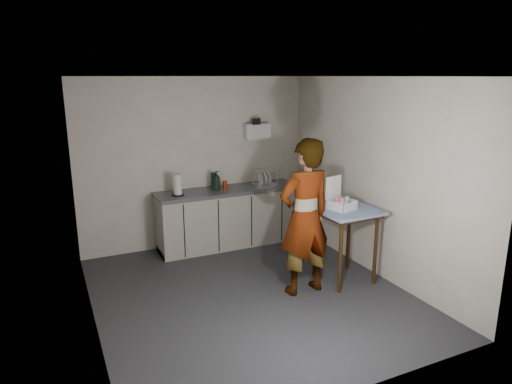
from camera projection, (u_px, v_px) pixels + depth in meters
name	position (u px, v px, depth m)	size (l,w,h in m)	color
ground	(250.00, 294.00, 5.61)	(4.00, 4.00, 0.00)	#2B2C31
wall_back	(196.00, 163.00, 7.03)	(3.60, 0.02, 2.60)	beige
wall_right	(373.00, 178.00, 6.03)	(0.02, 4.00, 2.60)	beige
wall_left	(87.00, 211.00, 4.55)	(0.02, 4.00, 2.60)	beige
ceiling	(249.00, 77.00, 4.97)	(3.60, 4.00, 0.01)	white
kitchen_counter	(228.00, 219.00, 7.16)	(2.24, 0.62, 0.91)	black
wall_shelf	(257.00, 131.00, 7.27)	(0.42, 0.18, 0.37)	white
side_table	(346.00, 218.00, 5.81)	(0.77, 0.77, 0.97)	#361F0C
standing_man	(305.00, 217.00, 5.46)	(0.70, 0.46, 1.92)	#B2A593
soap_bottle	(217.00, 181.00, 6.90)	(0.12, 0.12, 0.31)	black
soda_can	(225.00, 185.00, 6.97)	(0.07, 0.07, 0.14)	red
dark_bottle	(213.00, 181.00, 6.97)	(0.08, 0.08, 0.27)	black
paper_towel	(178.00, 185.00, 6.63)	(0.18, 0.18, 0.32)	black
dish_rack	(264.00, 181.00, 7.28)	(0.36, 0.27, 0.25)	silver
bakery_box	(341.00, 202.00, 5.76)	(0.35, 0.36, 0.40)	white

